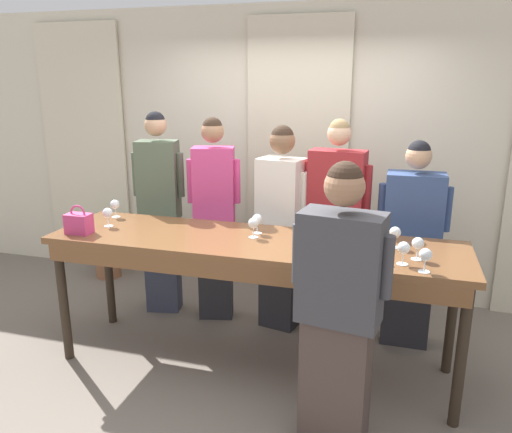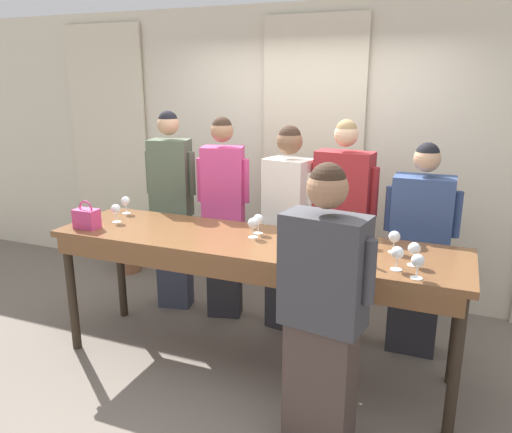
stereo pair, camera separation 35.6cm
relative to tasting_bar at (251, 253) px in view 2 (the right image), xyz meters
The scene contains 25 objects.
ground_plane 0.91m from the tasting_bar, 90.00° to the left, with size 18.00×18.00×0.00m, color #70665B.
wall_back 1.67m from the tasting_bar, 90.00° to the left, with size 12.00×0.06×2.80m.
curtain_panel_left 2.87m from the tasting_bar, 147.26° to the left, with size 0.99×0.03×2.69m.
curtain_panel_center 1.60m from the tasting_bar, 90.00° to the left, with size 0.99×0.03×2.69m.
tasting_bar is the anchor object (origin of this frame).
wine_bottle 0.76m from the tasting_bar, ahead, with size 0.07×0.07×0.31m.
handbag 1.31m from the tasting_bar, behind, with size 0.18×0.12×0.22m.
wine_glass_front_left 0.81m from the tasting_bar, 10.90° to the right, with size 0.08×0.08×0.15m.
wine_glass_front_mid 0.21m from the tasting_bar, 97.47° to the left, with size 0.08×0.08×0.15m.
wine_glass_front_right 1.14m from the tasting_bar, ahead, with size 0.08×0.08×0.15m.
wine_glass_center_left 1.07m from the tasting_bar, 10.38° to the right, with size 0.08×0.08×0.15m.
wine_glass_center_mid 1.19m from the tasting_bar, behind, with size 0.08×0.08×0.15m.
wine_glass_center_right 1.00m from the tasting_bar, ahead, with size 0.08×0.08×0.15m.
wine_glass_back_left 1.31m from the tasting_bar, 167.54° to the left, with size 0.08×0.08×0.15m.
wine_glass_back_mid 0.83m from the tasting_bar, 13.83° to the left, with size 0.08×0.08×0.15m.
wine_glass_back_right 1.21m from the tasting_bar, 13.76° to the right, with size 0.08×0.08×0.15m.
wine_glass_near_host 0.27m from the tasting_bar, 93.52° to the left, with size 0.08×0.08×0.15m.
napkin 0.42m from the tasting_bar, 21.29° to the left, with size 0.10×0.10×0.00m.
guest_olive_jacket 1.30m from the tasting_bar, 146.58° to the left, with size 0.47×0.29×1.85m.
guest_pink_top 0.91m from the tasting_bar, 127.95° to the left, with size 0.47×0.30×1.81m.
guest_cream_sweater 0.72m from the tasting_bar, 86.45° to the left, with size 0.48×0.35×1.76m.
guest_striped_shirt 0.87m from the tasting_bar, 55.04° to the left, with size 0.56×0.26×1.82m.
guest_navy_coat 1.32m from the tasting_bar, 32.91° to the left, with size 0.55×0.27×1.68m.
host_pouring 0.95m from the tasting_bar, 42.36° to the right, with size 0.57×0.31×1.71m.
potted_plant 2.49m from the tasting_bar, 147.98° to the left, with size 0.27×0.27×0.61m.
Camera 2 is at (1.30, -3.14, 2.13)m, focal length 35.00 mm.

